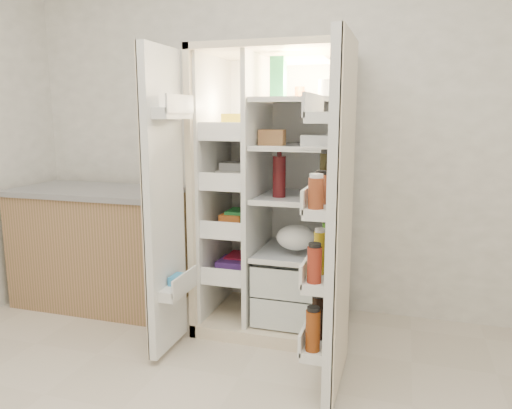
% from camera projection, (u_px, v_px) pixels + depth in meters
% --- Properties ---
extents(wall_back, '(4.00, 0.02, 2.70)m').
position_uv_depth(wall_back, '(290.00, 121.00, 3.41)').
color(wall_back, white).
rests_on(wall_back, floor).
extents(refrigerator, '(0.92, 0.70, 1.80)m').
position_uv_depth(refrigerator, '(279.00, 215.00, 3.18)').
color(refrigerator, beige).
rests_on(refrigerator, floor).
extents(freezer_door, '(0.15, 0.40, 1.72)m').
position_uv_depth(freezer_door, '(165.00, 205.00, 2.74)').
color(freezer_door, white).
rests_on(freezer_door, floor).
extents(fridge_door, '(0.17, 0.58, 1.72)m').
position_uv_depth(fridge_door, '(336.00, 224.00, 2.38)').
color(fridge_door, white).
rests_on(fridge_door, floor).
extents(kitchen_counter, '(1.19, 0.64, 0.87)m').
position_uv_depth(kitchen_counter, '(99.00, 246.00, 3.59)').
color(kitchen_counter, '#A27351').
rests_on(kitchen_counter, floor).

